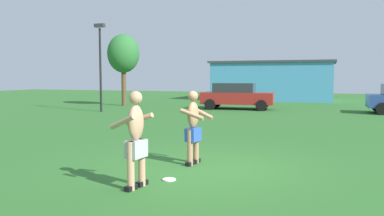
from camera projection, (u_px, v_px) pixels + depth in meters
The scene contains 8 objects.
ground_plane at pixel (207, 168), 8.40m from camera, with size 80.00×80.00×0.00m, color #2D6628.
player_near at pixel (136, 137), 6.83m from camera, with size 0.67×0.71×1.73m.
player_in_blue at pixel (193, 126), 8.69m from camera, with size 0.65×0.65×1.66m.
frisbee at pixel (169, 179), 7.42m from camera, with size 0.26×0.26×0.03m, color white.
car_red_near_post at pixel (237, 96), 23.44m from camera, with size 4.42×2.28×1.58m.
lamp_post at pixel (100, 57), 21.57m from camera, with size 0.60×0.24×4.89m.
outbuilding_behind_lot at pixel (274, 81), 32.91m from camera, with size 9.90×6.31×3.22m.
tree_right_field at pixel (123, 54), 26.12m from camera, with size 2.15×2.15×4.82m.
Camera 1 is at (2.44, -7.90, 1.98)m, focal length 36.26 mm.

